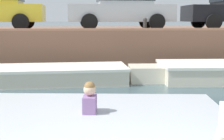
{
  "coord_description": "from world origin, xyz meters",
  "views": [
    {
      "loc": [
        -0.33,
        -1.73,
        1.9
      ],
      "look_at": [
        0.09,
        3.22,
        1.08
      ],
      "focal_mm": 50.0,
      "sensor_mm": 36.0,
      "label": 1
    }
  ],
  "objects": [
    {
      "name": "far_quay_wall",
      "position": [
        0.0,
        12.21,
        0.74
      ],
      "size": [
        60.0,
        6.0,
        1.48
      ],
      "primitive_type": "cube",
      "color": "brown",
      "rests_on": "ground"
    },
    {
      "name": "boat_moored_central_cream",
      "position": [
        -1.71,
        7.47,
        0.25
      ],
      "size": [
        5.67,
        1.86,
        0.5
      ],
      "color": "silver",
      "rests_on": "ground"
    },
    {
      "name": "motorboat_passing",
      "position": [
        -0.88,
        3.0,
        0.23
      ],
      "size": [
        7.38,
        3.07,
        0.95
      ],
      "color": "#93999E",
      "rests_on": "ground"
    },
    {
      "name": "car_centre_silver",
      "position": [
        1.1,
        10.58,
        2.33
      ],
      "size": [
        4.09,
        2.02,
        1.54
      ],
      "color": "#B7BABC",
      "rests_on": "far_quay_wall"
    },
    {
      "name": "mooring_bollard_mid",
      "position": [
        1.81,
        9.46,
        1.72
      ],
      "size": [
        0.15,
        0.15,
        0.45
      ],
      "color": "#2D2B28",
      "rests_on": "far_quay_wall"
    },
    {
      "name": "ground_plane",
      "position": [
        0.0,
        4.6,
        0.0
      ],
      "size": [
        400.0,
        400.0,
        0.0
      ],
      "primitive_type": "plane",
      "color": "#3D5156"
    },
    {
      "name": "far_wall_coping",
      "position": [
        0.0,
        9.33,
        1.52
      ],
      "size": [
        60.0,
        0.24,
        0.08
      ],
      "primitive_type": "cube",
      "color": "#9F6C52",
      "rests_on": "far_quay_wall"
    }
  ]
}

